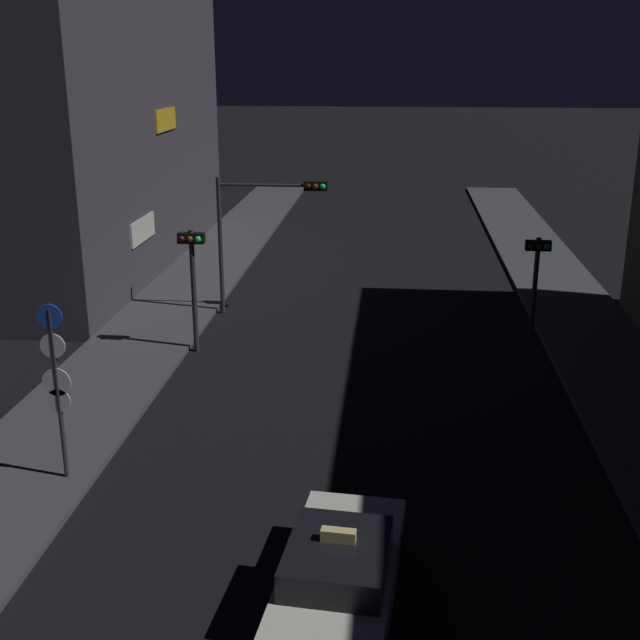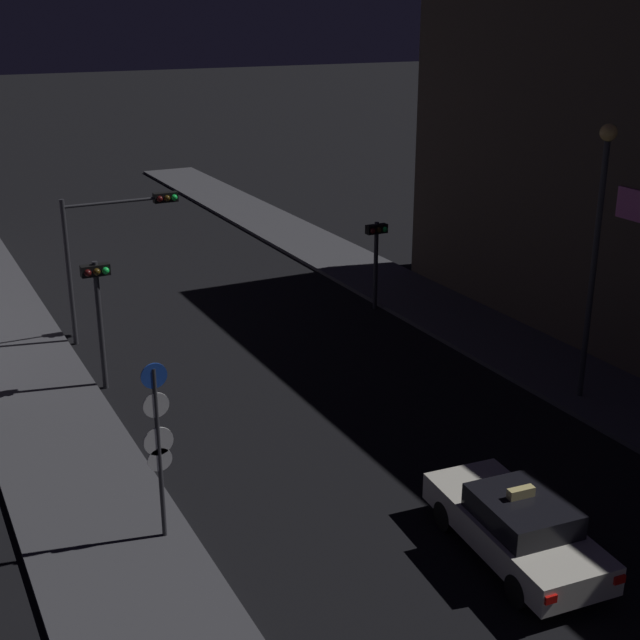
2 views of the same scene
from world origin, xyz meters
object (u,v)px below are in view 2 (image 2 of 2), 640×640
Objects in this scene: taxi at (516,525)px; sign_pole_left at (158,439)px; traffic_light_overhead at (112,235)px; traffic_light_left_kerb at (98,299)px; traffic_light_right_kerb at (376,247)px; street_lamp_near_block at (598,229)px.

taxi is 1.18× the size of sign_pole_left.
traffic_light_overhead is at bearing 103.47° from taxi.
traffic_light_right_kerb is at bearing 13.37° from traffic_light_left_kerb.
traffic_light_overhead is 9.31m from traffic_light_right_kerb.
sign_pole_left is at bearing 148.54° from taxi.
traffic_light_left_kerb is at bearing 84.29° from sign_pole_left.
traffic_light_right_kerb is at bearing 96.99° from street_lamp_near_block.
traffic_light_left_kerb is (-5.31, 12.02, 2.01)m from taxi.
street_lamp_near_block reaches higher than sign_pole_left.
traffic_light_left_kerb is at bearing -166.63° from traffic_light_right_kerb.
traffic_light_overhead is 1.26× the size of traffic_light_left_kerb.
street_lamp_near_block reaches higher than taxi.
taxi is 7.39m from sign_pole_left.
street_lamp_near_block is (6.45, 5.11, 4.24)m from taxi.
traffic_light_overhead is 1.25× the size of sign_pole_left.
traffic_light_left_kerb is 1.18× the size of traffic_light_right_kerb.
traffic_light_overhead reaches higher than taxi.
taxi is 1.19× the size of traffic_light_left_kerb.
traffic_light_left_kerb is at bearing 149.57° from street_lamp_near_block.
street_lamp_near_block is (10.28, -10.86, 1.45)m from traffic_light_overhead.
sign_pole_left is (-6.14, 3.76, 1.66)m from taxi.
taxi is at bearing -76.53° from traffic_light_overhead.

